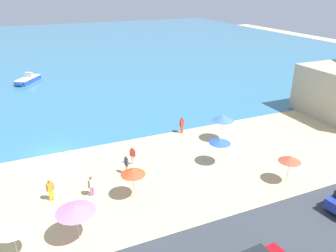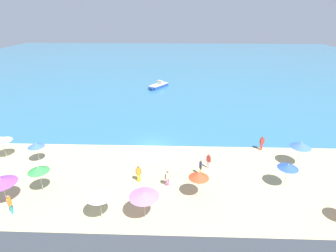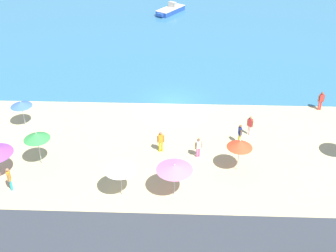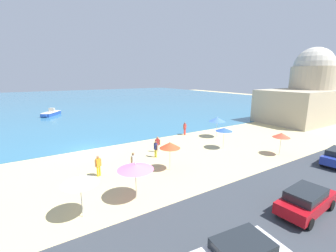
% 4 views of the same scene
% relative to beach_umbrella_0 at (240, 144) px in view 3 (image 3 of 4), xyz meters
% --- Properties ---
extents(ground_plane, '(160.00, 160.00, 0.00)m').
position_rel_beach_umbrella_0_xyz_m(ground_plane, '(-4.86, 9.37, -2.22)').
color(ground_plane, '#CFBD86').
extents(beach_umbrella_0, '(1.78, 1.78, 2.55)m').
position_rel_beach_umbrella_0_xyz_m(beach_umbrella_0, '(0.00, 0.00, 0.00)').
color(beach_umbrella_0, '#B2B2B7').
rests_on(beach_umbrella_0, ground_plane).
extents(beach_umbrella_4, '(1.85, 1.85, 2.67)m').
position_rel_beach_umbrella_0_xyz_m(beach_umbrella_4, '(-14.09, 0.24, 0.15)').
color(beach_umbrella_4, '#B2B2B7').
rests_on(beach_umbrella_4, ground_plane).
extents(beach_umbrella_5, '(2.06, 2.06, 2.52)m').
position_rel_beach_umbrella_0_xyz_m(beach_umbrella_5, '(-7.83, -2.89, 0.04)').
color(beach_umbrella_5, '#B2B2B7').
rests_on(beach_umbrella_5, ground_plane).
extents(beach_umbrella_6, '(2.37, 2.37, 2.49)m').
position_rel_beach_umbrella_0_xyz_m(beach_umbrella_6, '(-4.40, -2.74, 0.02)').
color(beach_umbrella_6, '#B2B2B7').
rests_on(beach_umbrella_6, ground_plane).
extents(beach_umbrella_8, '(1.74, 1.74, 2.24)m').
position_rel_beach_umbrella_0_xyz_m(beach_umbrella_8, '(-16.98, 5.38, -0.25)').
color(beach_umbrella_8, '#B2B2B7').
rests_on(beach_umbrella_8, ground_plane).
extents(bather_0, '(0.33, 0.54, 1.76)m').
position_rel_beach_umbrella_0_xyz_m(bather_0, '(-15.27, -2.65, -1.23)').
color(bather_0, '#26A9AD').
rests_on(bather_0, ground_plane).
extents(bather_1, '(0.56, 0.29, 1.74)m').
position_rel_beach_umbrella_0_xyz_m(bather_1, '(-5.53, 2.06, -1.25)').
color(bather_1, gold).
rests_on(bather_1, ground_plane).
extents(bather_2, '(0.26, 0.57, 1.68)m').
position_rel_beach_umbrella_0_xyz_m(bather_2, '(0.48, 3.35, -1.28)').
color(bather_2, yellow).
rests_on(bather_2, ground_plane).
extents(bather_3, '(0.53, 0.35, 1.63)m').
position_rel_beach_umbrella_0_xyz_m(bather_3, '(-2.74, 1.48, -1.31)').
color(bather_3, pink).
rests_on(bather_3, ground_plane).
extents(bather_4, '(0.57, 0.26, 1.78)m').
position_rel_beach_umbrella_0_xyz_m(bather_4, '(8.08, 8.78, -1.22)').
color(bather_4, red).
rests_on(bather_4, ground_plane).
extents(bather_5, '(0.45, 0.40, 1.71)m').
position_rel_beach_umbrella_0_xyz_m(bather_5, '(1.40, 4.58, -1.26)').
color(bather_5, '#F8D3DA').
rests_on(bather_5, ground_plane).
extents(skiff_nearshore, '(4.16, 5.11, 1.47)m').
position_rel_beach_umbrella_0_xyz_m(skiff_nearshore, '(-5.88, 35.71, -1.75)').
color(skiff_nearshore, '#254BA0').
rests_on(skiff_nearshore, sea).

